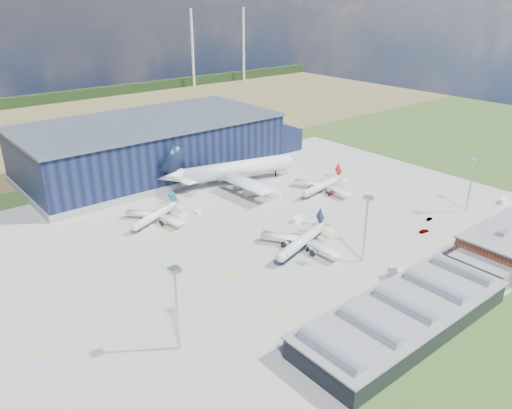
# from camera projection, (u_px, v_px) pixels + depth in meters

# --- Properties ---
(ground) EXTENTS (600.00, 600.00, 0.00)m
(ground) POSITION_uv_depth(u_px,v_px,m) (279.00, 238.00, 180.59)
(ground) COLOR #32531F
(ground) RESTS_ON ground
(apron) EXTENTS (220.00, 160.00, 0.08)m
(apron) POSITION_uv_depth(u_px,v_px,m) (262.00, 229.00, 187.72)
(apron) COLOR #A6A5A0
(apron) RESTS_ON ground
(farmland) EXTENTS (600.00, 220.00, 0.01)m
(farmland) POSITION_uv_depth(u_px,v_px,m) (63.00, 125.00, 337.55)
(farmland) COLOR olive
(farmland) RESTS_ON ground
(treeline) EXTENTS (600.00, 8.00, 8.00)m
(treeline) POSITION_uv_depth(u_px,v_px,m) (26.00, 101.00, 393.07)
(treeline) COLOR black
(treeline) RESTS_ON ground
(hangar) EXTENTS (145.00, 62.00, 26.10)m
(hangar) POSITION_uv_depth(u_px,v_px,m) (156.00, 148.00, 245.35)
(hangar) COLOR black
(hangar) RESTS_ON ground
(glass_concourse) EXTENTS (78.00, 23.00, 8.60)m
(glass_concourse) POSITION_uv_depth(u_px,v_px,m) (412.00, 311.00, 132.60)
(glass_concourse) COLOR black
(glass_concourse) RESTS_ON ground
(light_mast_west) EXTENTS (2.60, 2.60, 23.00)m
(light_mast_west) POSITION_uv_depth(u_px,v_px,m) (176.00, 296.00, 118.21)
(light_mast_west) COLOR #BABCC1
(light_mast_west) RESTS_ON ground
(light_mast_center) EXTENTS (2.60, 2.60, 23.00)m
(light_mast_center) POSITION_uv_depth(u_px,v_px,m) (366.00, 218.00, 159.02)
(light_mast_center) COLOR #BABCC1
(light_mast_center) RESTS_ON ground
(light_mast_east) EXTENTS (2.60, 2.60, 23.00)m
(light_mast_east) POSITION_uv_depth(u_px,v_px,m) (472.00, 175.00, 196.92)
(light_mast_east) COLOR #BABCC1
(light_mast_east) RESTS_ON ground
(airliner_navy) EXTENTS (40.28, 39.81, 10.59)m
(airliner_navy) POSITION_uv_depth(u_px,v_px,m) (301.00, 237.00, 169.32)
(airliner_navy) COLOR white
(airliner_navy) RESTS_ON ground
(airliner_red) EXTENTS (35.46, 34.92, 10.01)m
(airliner_red) POSITION_uv_depth(u_px,v_px,m) (322.00, 182.00, 219.83)
(airliner_red) COLOR white
(airliner_red) RESTS_ON ground
(airliner_widebody) EXTENTS (80.15, 79.07, 21.79)m
(airliner_widebody) POSITION_uv_depth(u_px,v_px,m) (236.00, 161.00, 228.37)
(airliner_widebody) COLOR white
(airliner_widebody) RESTS_ON ground
(airliner_regional) EXTENTS (36.90, 36.58, 9.21)m
(airliner_regional) POSITION_uv_depth(u_px,v_px,m) (154.00, 212.00, 190.53)
(airliner_regional) COLOR white
(airliner_regional) RESTS_ON ground
(gse_tug_b) EXTENTS (2.92, 3.69, 1.41)m
(gse_tug_b) POSITION_uv_depth(u_px,v_px,m) (324.00, 225.00, 189.40)
(gse_tug_b) COLOR gold
(gse_tug_b) RESTS_ON ground
(gse_van_a) EXTENTS (5.27, 3.11, 2.16)m
(gse_van_a) POSITION_uv_depth(u_px,v_px,m) (297.00, 219.00, 192.79)
(gse_van_a) COLOR white
(gse_van_a) RESTS_ON ground
(gse_cart_a) EXTENTS (1.79, 2.67, 1.15)m
(gse_cart_a) POSITION_uv_depth(u_px,v_px,m) (198.00, 212.00, 200.26)
(gse_cart_a) COLOR white
(gse_cart_a) RESTS_ON ground
(gse_van_b) EXTENTS (4.68, 5.75, 2.40)m
(gse_van_b) POSITION_uv_depth(u_px,v_px,m) (275.00, 194.00, 217.13)
(gse_van_b) COLOR white
(gse_van_b) RESTS_ON ground
(gse_cart_b) EXTENTS (3.40, 2.77, 1.27)m
(gse_cart_b) POSITION_uv_depth(u_px,v_px,m) (182.00, 216.00, 196.92)
(gse_cart_b) COLOR white
(gse_cart_b) RESTS_ON ground
(gse_van_c) EXTENTS (4.62, 2.26, 2.21)m
(gse_van_c) POSITION_uv_depth(u_px,v_px,m) (503.00, 201.00, 210.24)
(gse_van_c) COLOR white
(gse_van_c) RESTS_ON ground
(airstair) EXTENTS (3.53, 5.58, 3.33)m
(airstair) POSITION_uv_depth(u_px,v_px,m) (395.00, 275.00, 153.37)
(airstair) COLOR white
(airstair) RESTS_ON ground
(car_a) EXTENTS (4.15, 2.19, 1.35)m
(car_a) POSITION_uv_depth(u_px,v_px,m) (424.00, 231.00, 184.40)
(car_a) COLOR #99999E
(car_a) RESTS_ON ground
(car_b) EXTENTS (3.38, 1.50, 1.08)m
(car_b) POSITION_uv_depth(u_px,v_px,m) (429.00, 219.00, 194.58)
(car_b) COLOR #99999E
(car_b) RESTS_ON ground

